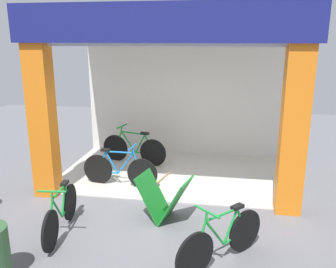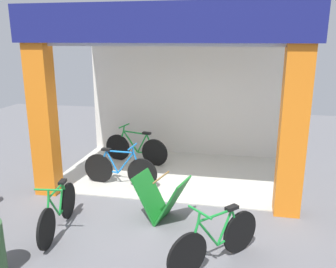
{
  "view_description": "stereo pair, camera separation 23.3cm",
  "coord_description": "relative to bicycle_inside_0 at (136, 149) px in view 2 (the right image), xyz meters",
  "views": [
    {
      "loc": [
        1.15,
        -6.17,
        3.04
      ],
      "look_at": [
        0.0,
        0.78,
        1.15
      ],
      "focal_mm": 38.04,
      "sensor_mm": 36.0,
      "label": 1
    },
    {
      "loc": [
        1.38,
        -6.13,
        3.04
      ],
      "look_at": [
        0.0,
        0.78,
        1.15
      ],
      "focal_mm": 38.04,
      "sensor_mm": 36.0,
      "label": 2
    }
  ],
  "objects": [
    {
      "name": "ground_plane",
      "position": [
        1.07,
        -2.04,
        -0.38
      ],
      "size": [
        18.15,
        18.15,
        0.0
      ],
      "primitive_type": "plane",
      "color": "slate",
      "rests_on": "ground"
    },
    {
      "name": "bicycle_inside_1",
      "position": [
        0.06,
        -1.43,
        -0.02
      ],
      "size": [
        1.65,
        0.45,
        0.91
      ],
      "color": "black",
      "rests_on": "ground"
    },
    {
      "name": "sandwich_board_sign",
      "position": [
        1.24,
        -2.7,
        0.02
      ],
      "size": [
        0.99,
        0.78,
        0.8
      ],
      "color": "#197226",
      "rests_on": "ground"
    },
    {
      "name": "bicycle_parked_1",
      "position": [
        -0.31,
        -3.41,
        -0.03
      ],
      "size": [
        0.43,
        1.58,
        0.87
      ],
      "color": "black",
      "rests_on": "ground"
    },
    {
      "name": "bicycle_parked_0",
      "position": [
        2.24,
        -3.79,
        -0.02
      ],
      "size": [
        1.13,
        1.23,
        0.9
      ],
      "color": "black",
      "rests_on": "ground"
    },
    {
      "name": "shop_facade",
      "position": [
        1.07,
        -0.46,
        1.57
      ],
      "size": [
        5.27,
        3.41,
        3.63
      ],
      "color": "beige",
      "rests_on": "ground"
    },
    {
      "name": "bicycle_inside_0",
      "position": [
        0.0,
        0.0,
        0.0
      ],
      "size": [
        1.7,
        0.52,
        0.95
      ],
      "color": "black",
      "rests_on": "ground"
    }
  ]
}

